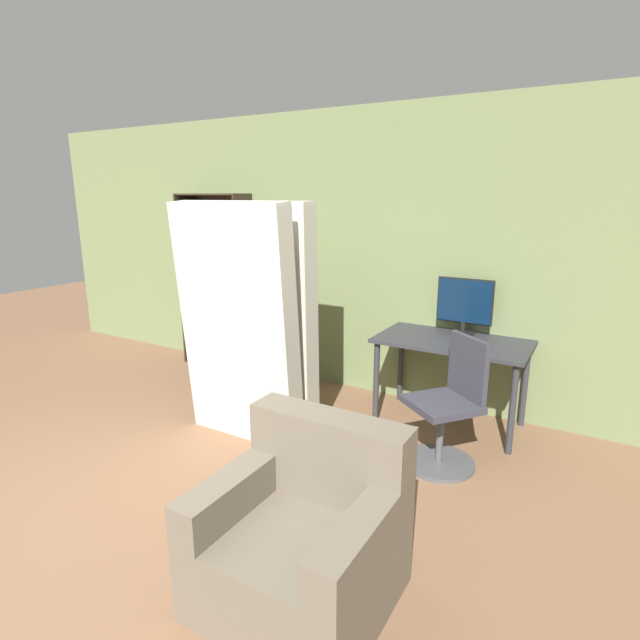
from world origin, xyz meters
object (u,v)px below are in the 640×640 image
monitor (465,304)px  mattress_far (260,319)px  mattress_near (238,326)px  office_chair (448,414)px  armchair (304,535)px  bookshelf (212,287)px

monitor → mattress_far: (-1.37, -1.05, -0.07)m
mattress_near → mattress_far: size_ratio=1.00×
mattress_near → mattress_far: bearing=90.0°
office_chair → mattress_near: size_ratio=0.51×
office_chair → armchair: bearing=-98.5°
armchair → office_chair: bearing=81.5°
monitor → mattress_near: 1.91m
bookshelf → armchair: size_ratio=2.27×
office_chair → bookshelf: bookshelf is taller
mattress_far → mattress_near: bearing=-90.0°
mattress_near → office_chair: bearing=16.1°
mattress_near → armchair: size_ratio=2.21×
mattress_far → armchair: mattress_far is taller
mattress_near → mattress_far: mattress_near is taller
office_chair → bookshelf: (-3.02, 0.89, 0.51)m
bookshelf → armchair: bookshelf is taller
monitor → mattress_near: size_ratio=0.26×
armchair → mattress_near: bearing=139.3°
bookshelf → mattress_far: size_ratio=1.03×
mattress_near → armchair: (1.30, -1.12, -0.62)m
office_chair → mattress_near: bearing=-163.9°
mattress_far → armchair: (1.30, -1.39, -0.62)m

